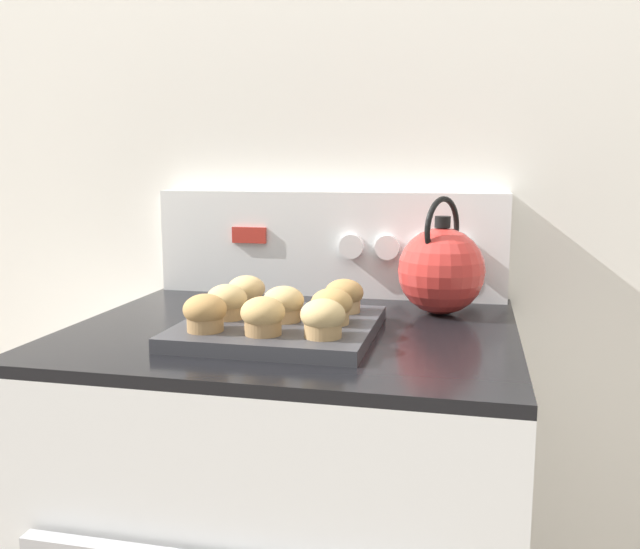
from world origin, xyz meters
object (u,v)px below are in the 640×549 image
object	(u,v)px
muffin_r0_c1	(263,316)
muffin_r1_c0	(227,302)
muffin_pan	(280,328)
muffin_r2_c2	(344,296)
tea_kettle	(442,269)
muffin_r2_c0	(246,292)
muffin_r1_c2	(332,306)
muffin_r1_c1	(281,304)
muffin_r0_c0	(205,313)
muffin_r0_c2	(323,319)

from	to	relation	value
muffin_r0_c1	muffin_r1_c0	bearing A→B (deg)	135.79
muffin_pan	muffin_r2_c2	distance (m)	0.13
tea_kettle	muffin_r2_c0	bearing A→B (deg)	-158.57
muffin_r2_c2	muffin_r0_c1	bearing A→B (deg)	-116.35
muffin_r0_c1	tea_kettle	bearing A→B (deg)	51.28
muffin_r0_c1	muffin_r1_c2	xyz separation A→B (m)	(0.08, 0.09, 0.00)
muffin_r1_c1	muffin_r1_c2	distance (m)	0.08
muffin_r1_c0	muffin_r1_c2	distance (m)	0.17
muffin_pan	muffin_r0_c0	size ratio (longest dim) A/B	4.61
muffin_r1_c2	muffin_r1_c0	bearing A→B (deg)	-179.10
muffin_pan	muffin_r1_c1	distance (m)	0.04
muffin_r1_c1	muffin_r2_c2	world-z (taller)	same
muffin_r1_c0	muffin_r2_c2	distance (m)	0.19
muffin_r1_c2	tea_kettle	world-z (taller)	tea_kettle
muffin_r0_c0	muffin_r2_c0	size ratio (longest dim) A/B	1.00
muffin_r1_c1	muffin_pan	bearing A→B (deg)	-143.95
muffin_r0_c0	muffin_r1_c1	distance (m)	0.13
muffin_r1_c2	muffin_r0_c2	bearing A→B (deg)	-86.88
muffin_r1_c0	muffin_r2_c2	world-z (taller)	same
muffin_r0_c0	muffin_r1_c2	world-z (taller)	same
muffin_r0_c1	muffin_r1_c1	world-z (taller)	same
muffin_r0_c2	tea_kettle	size ratio (longest dim) A/B	0.31
muffin_r0_c0	muffin_r0_c2	distance (m)	0.18
muffin_pan	muffin_r2_c2	bearing A→B (deg)	45.13
tea_kettle	muffin_r1_c1	bearing A→B (deg)	-138.54
muffin_r0_c1	muffin_r1_c2	bearing A→B (deg)	46.17
muffin_r2_c0	tea_kettle	size ratio (longest dim) A/B	0.31
muffin_pan	muffin_r1_c0	bearing A→B (deg)	-178.09
muffin_r0_c0	muffin_r2_c0	world-z (taller)	same
muffin_r0_c2	muffin_r1_c2	size ratio (longest dim) A/B	1.00
muffin_r0_c0	muffin_r1_c1	xyz separation A→B (m)	(0.09, 0.09, 0.00)
muffin_r0_c0	muffin_r0_c1	bearing A→B (deg)	-0.30
muffin_r2_c0	muffin_r1_c0	bearing A→B (deg)	-91.91
muffin_r0_c0	muffin_r1_c1	world-z (taller)	same
muffin_r2_c0	muffin_pan	bearing A→B (deg)	-45.49
muffin_r0_c0	muffin_r0_c2	xyz separation A→B (m)	(0.18, 0.00, 0.00)
muffin_r2_c2	muffin_r1_c1	bearing A→B (deg)	-134.67
muffin_r1_c0	muffin_r1_c2	xyz separation A→B (m)	(0.17, 0.00, 0.00)
muffin_r0_c1	muffin_r2_c0	size ratio (longest dim) A/B	1.00
muffin_r1_c1	muffin_r1_c2	bearing A→B (deg)	-1.24
muffin_r0_c1	muffin_r0_c0	bearing A→B (deg)	179.70
muffin_r0_c2	muffin_r2_c2	xyz separation A→B (m)	(-0.00, 0.17, 0.00)
muffin_r0_c2	muffin_r1_c0	world-z (taller)	same
muffin_r1_c0	muffin_r2_c2	size ratio (longest dim) A/B	1.00
muffin_r1_c0	muffin_r1_c2	world-z (taller)	same
muffin_r1_c1	muffin_r2_c0	world-z (taller)	same
muffin_r2_c2	muffin_r2_c0	bearing A→B (deg)	-179.20
muffin_pan	muffin_r2_c2	size ratio (longest dim) A/B	4.61
muffin_pan	muffin_r2_c2	xyz separation A→B (m)	(0.09, 0.09, 0.04)
muffin_pan	muffin_r1_c1	world-z (taller)	muffin_r1_c1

